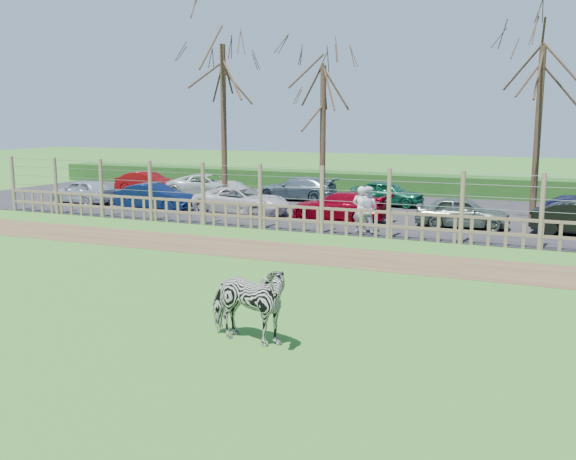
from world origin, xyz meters
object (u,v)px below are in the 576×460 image
at_px(car_7, 147,183).
at_px(car_1, 155,197).
at_px(car_0, 82,191).
at_px(car_9, 297,188).
at_px(tree_right, 540,92).
at_px(car_3, 340,206).
at_px(car_4, 462,212).
at_px(car_8, 208,185).
at_px(zebra, 247,303).
at_px(visitor_a, 361,210).
at_px(visitor_b, 367,209).
at_px(car_2, 242,201).
at_px(car_10, 387,193).
at_px(tree_left, 223,87).
at_px(tree_mid, 323,103).

bearing_deg(car_7, car_1, -141.83).
height_order(car_0, car_9, same).
bearing_deg(tree_right, car_9, 168.17).
height_order(car_3, car_4, same).
bearing_deg(car_8, car_0, 134.59).
xyz_separation_m(zebra, visitor_a, (-1.39, 12.01, 0.12)).
height_order(tree_right, visitor_b, tree_right).
distance_m(car_2, car_8, 6.73).
bearing_deg(visitor_a, zebra, 91.55).
relative_size(visitor_b, car_10, 0.49).
bearing_deg(tree_right, visitor_b, -135.80).
relative_size(car_7, car_8, 0.84).
relative_size(visitor_a, car_9, 0.42).
bearing_deg(car_10, zebra, -169.96).
distance_m(car_4, car_9, 10.48).
bearing_deg(visitor_a, car_1, -16.20).
bearing_deg(car_9, car_10, 82.57).
xyz_separation_m(tree_left, zebra, (9.21, -15.97, -4.84)).
bearing_deg(car_8, car_7, 85.32).
distance_m(car_1, car_9, 7.44).
height_order(visitor_a, visitor_b, same).
xyz_separation_m(tree_right, visitor_a, (-5.67, -5.46, -4.34)).
bearing_deg(car_2, car_7, 63.45).
distance_m(tree_right, visitor_a, 8.99).
height_order(tree_right, zebra, tree_right).
relative_size(car_0, car_1, 0.97).
distance_m(tree_left, visitor_a, 9.96).
xyz_separation_m(visitor_a, car_2, (-6.13, 2.39, -0.26)).
xyz_separation_m(car_4, car_7, (-17.89, 4.77, 0.00)).
relative_size(tree_right, visitor_a, 4.26).
height_order(tree_mid, visitor_a, tree_mid).
xyz_separation_m(tree_left, car_2, (1.70, -1.57, -4.98)).
xyz_separation_m(car_0, car_9, (9.20, 5.39, 0.00)).
bearing_deg(tree_mid, tree_right, 3.18).
distance_m(car_1, car_7, 6.74).
distance_m(tree_mid, car_1, 8.77).
xyz_separation_m(zebra, car_4, (1.89, 14.60, -0.14)).
xyz_separation_m(visitor_b, car_3, (-1.78, 2.20, -0.26)).
bearing_deg(car_9, car_3, 33.00).
relative_size(zebra, car_4, 0.52).
bearing_deg(zebra, car_2, 33.79).
distance_m(tree_mid, car_4, 8.19).
distance_m(car_4, car_7, 18.51).
height_order(tree_mid, car_4, tree_mid).
bearing_deg(car_4, car_10, 34.56).
relative_size(zebra, car_2, 0.43).
xyz_separation_m(car_7, car_10, (13.64, 0.23, 0.00)).
bearing_deg(tree_right, car_8, 173.52).
bearing_deg(visitor_b, car_2, -9.45).
height_order(visitor_b, car_1, visitor_b).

